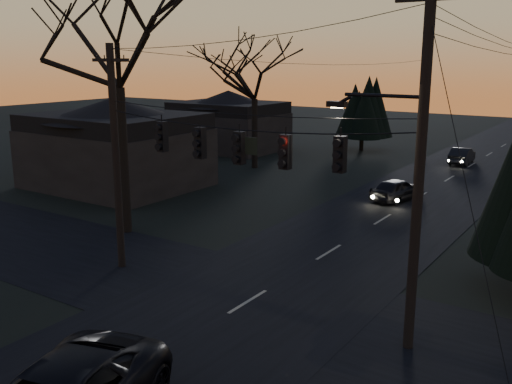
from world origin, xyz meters
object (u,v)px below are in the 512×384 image
Objects in this scene: utility_pole_left at (122,266)px; sedan_oncoming_a at (397,190)px; utility_pole_right at (408,347)px; bare_tree_left at (116,25)px; sedan_oncoming_b at (462,156)px; utility_pole_far_l at (419,148)px.

sedan_oncoming_a is (5.20, 16.18, 0.65)m from utility_pole_left.
utility_pole_right is at bearing 0.00° from utility_pole_left.
bare_tree_left is at bearing 133.68° from utility_pole_left.
utility_pole_left is 17.00m from sedan_oncoming_a.
utility_pole_right reaches higher than sedan_oncoming_b.
utility_pole_left is (-11.50, 0.00, 0.00)m from utility_pole_right.
bare_tree_left reaches higher than utility_pole_left.
utility_pole_right is 17.37m from sedan_oncoming_a.
utility_pole_far_l is 2.11× the size of sedan_oncoming_a.
sedan_oncoming_a is 14.00m from sedan_oncoming_b.
sedan_oncoming_a is (-6.30, 16.18, 0.65)m from utility_pole_right.
sedan_oncoming_b is at bearing -75.53° from sedan_oncoming_a.
utility_pole_right reaches higher than sedan_oncoming_a.
utility_pole_far_l is at bearing -60.83° from sedan_oncoming_a.
sedan_oncoming_b is at bearing 80.22° from utility_pole_left.
sedan_oncoming_a is at bearing 87.29° from sedan_oncoming_b.
bare_tree_left is (-3.22, 3.37, 9.36)m from utility_pole_left.
bare_tree_left is at bearing -95.64° from utility_pole_far_l.
utility_pole_left is at bearing -46.32° from bare_tree_left.
utility_pole_right is 37.79m from utility_pole_far_l.
sedan_oncoming_b is (8.42, 26.80, -8.73)m from bare_tree_left.
utility_pole_left is at bearing 86.65° from sedan_oncoming_a.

